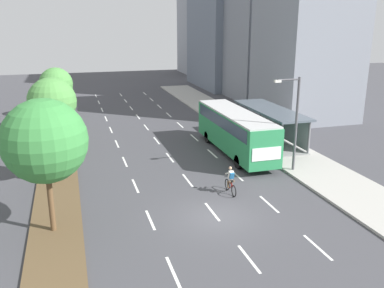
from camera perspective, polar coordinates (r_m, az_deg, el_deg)
ground_plane at (r=22.96m, az=3.35°, el=-9.94°), size 140.00×140.00×0.00m
median_strip at (r=40.61m, az=-17.68°, el=1.21°), size 2.60×52.00×0.12m
sidewalk_right at (r=43.76m, az=5.90°, el=3.00°), size 4.50×52.00×0.15m
lane_divider_left at (r=39.03m, az=-10.66°, el=1.03°), size 0.14×47.40×0.01m
lane_divider_center at (r=39.51m, az=-5.61°, el=1.43°), size 0.14×47.40×0.01m
lane_divider_right at (r=40.28m, az=-0.72°, el=1.81°), size 0.14×47.40×0.01m
bus_shelter at (r=36.60m, az=11.00°, el=3.00°), size 2.90×9.46×2.86m
bus at (r=33.15m, az=5.89°, el=2.18°), size 2.54×11.29×3.37m
cyclist at (r=25.70m, az=5.30°, el=-5.09°), size 0.46×1.82×1.71m
median_tree_nearest at (r=20.86m, az=-19.51°, el=0.35°), size 4.07×4.07×6.68m
median_tree_second at (r=27.54m, az=-18.85°, el=2.76°), size 2.93×2.93×5.46m
median_tree_third at (r=34.11m, az=-18.59°, el=5.50°), size 3.73×3.73×5.97m
median_tree_fourth at (r=40.69m, az=-18.10°, el=7.76°), size 3.03×3.03×6.02m
median_tree_fifth at (r=47.48m, az=-17.95°, el=7.79°), size 3.05×3.05×5.10m
streetlight at (r=29.18m, az=13.81°, el=3.49°), size 1.91×0.24×6.50m
building_near_right at (r=47.01m, az=15.44°, el=14.13°), size 8.31×10.15×17.50m
building_mid_right at (r=59.95m, az=10.09°, el=17.01°), size 10.42×12.44×22.03m
building_far_right at (r=68.06m, az=4.52°, el=18.12°), size 8.13×14.64×24.43m
building_tall_right at (r=85.72m, az=2.45°, el=18.08°), size 10.38×11.47×25.25m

